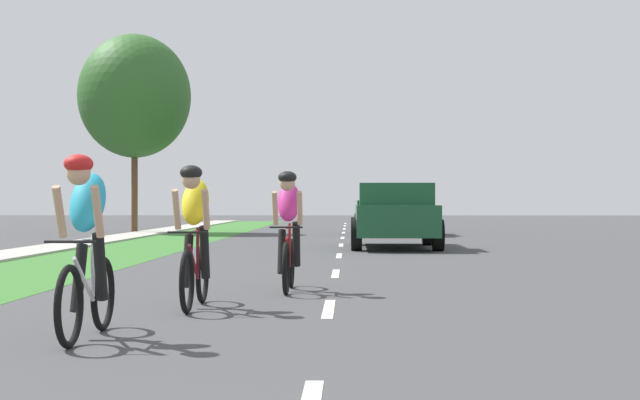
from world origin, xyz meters
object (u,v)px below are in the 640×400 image
(suv_black, at_px, (395,208))
(cyclist_trailing, at_px, (195,235))
(cyclist_lead, at_px, (86,245))
(street_tree_far, at_px, (135,96))
(cyclist_distant, at_px, (288,230))
(pickup_dark_green, at_px, (394,216))
(sedan_silver, at_px, (376,211))

(suv_black, bearing_deg, cyclist_trailing, -98.06)
(cyclist_lead, height_order, street_tree_far, street_tree_far)
(cyclist_trailing, bearing_deg, cyclist_distant, 65.51)
(cyclist_lead, xyz_separation_m, cyclist_trailing, (0.54, 2.36, 0.00))
(pickup_dark_green, distance_m, suv_black, 9.79)
(cyclist_lead, relative_size, suv_black, 0.37)
(cyclist_lead, height_order, cyclist_trailing, same)
(cyclist_lead, bearing_deg, suv_black, 81.48)
(suv_black, relative_size, sedan_silver, 1.09)
(cyclist_lead, distance_m, sedan_silver, 35.16)
(suv_black, bearing_deg, street_tree_far, 170.15)
(cyclist_trailing, relative_size, pickup_dark_green, 0.34)
(cyclist_distant, bearing_deg, cyclist_trailing, -114.49)
(cyclist_lead, height_order, sedan_silver, cyclist_lead)
(cyclist_distant, relative_size, suv_black, 0.37)
(pickup_dark_green, bearing_deg, sedan_silver, 89.78)
(suv_black, bearing_deg, cyclist_distant, -96.42)
(suv_black, bearing_deg, pickup_dark_green, -92.75)
(cyclist_distant, xyz_separation_m, street_tree_far, (-7.39, 23.23, 4.39))
(sedan_silver, bearing_deg, pickup_dark_green, -90.22)
(cyclist_trailing, height_order, sedan_silver, cyclist_trailing)
(sedan_silver, height_order, street_tree_far, street_tree_far)
(cyclist_distant, distance_m, street_tree_far, 24.77)
(cyclist_trailing, relative_size, suv_black, 0.37)
(pickup_dark_green, bearing_deg, cyclist_trailing, -101.76)
(suv_black, bearing_deg, sedan_silver, 92.50)
(cyclist_lead, distance_m, pickup_dark_green, 16.46)
(pickup_dark_green, relative_size, street_tree_far, 0.67)
(pickup_dark_green, xyz_separation_m, sedan_silver, (0.07, 18.88, -0.06))
(cyclist_trailing, height_order, cyclist_distant, same)
(street_tree_far, bearing_deg, pickup_dark_green, -50.88)
(cyclist_lead, xyz_separation_m, suv_black, (3.88, 25.89, 0.14))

